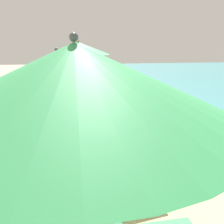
% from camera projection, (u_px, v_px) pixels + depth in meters
% --- Properties ---
extents(umbrella_third, '(2.25, 2.25, 2.85)m').
position_uv_depth(umbrella_third, '(75.00, 83.00, 1.79)').
color(umbrella_third, '#4C4C51').
rests_on(umbrella_third, ground).
extents(umbrella_fourth, '(2.59, 2.59, 2.67)m').
position_uv_depth(umbrella_fourth, '(57.00, 67.00, 5.11)').
color(umbrella_fourth, '#4C4C51').
rests_on(umbrella_fourth, ground).
extents(lounger_fourth_shoreside, '(1.62, 0.84, 0.63)m').
position_uv_depth(lounger_fourth_shoreside, '(107.00, 143.00, 6.88)').
color(lounger_fourth_shoreside, yellow).
rests_on(lounger_fourth_shoreside, ground).
extents(lounger_fourth_inland, '(1.69, 0.97, 0.62)m').
position_uv_depth(lounger_fourth_inland, '(115.00, 188.00, 4.72)').
color(lounger_fourth_inland, '#4CA572').
rests_on(lounger_fourth_inland, ground).
extents(umbrella_fifth, '(1.96, 1.96, 2.82)m').
position_uv_depth(umbrella_fifth, '(79.00, 48.00, 8.57)').
color(umbrella_fifth, olive).
rests_on(umbrella_fifth, ground).
extents(lounger_fifth_shoreside, '(1.41, 0.67, 0.54)m').
position_uv_depth(lounger_fifth_shoreside, '(92.00, 110.00, 10.17)').
color(lounger_fifth_shoreside, '#4CA572').
rests_on(lounger_fifth_shoreside, ground).
extents(lounger_fifth_inland, '(1.59, 0.63, 0.57)m').
position_uv_depth(lounger_fifth_inland, '(115.00, 125.00, 8.30)').
color(lounger_fifth_inland, white).
rests_on(lounger_fifth_inland, ground).
extents(umbrella_sixth, '(2.55, 2.55, 2.49)m').
position_uv_depth(umbrella_sixth, '(81.00, 55.00, 12.12)').
color(umbrella_sixth, olive).
rests_on(umbrella_sixth, ground).
extents(lounger_sixth_shoreside, '(1.68, 0.95, 0.63)m').
position_uv_depth(lounger_sixth_shoreside, '(95.00, 92.00, 13.63)').
color(lounger_sixth_shoreside, '#4CA572').
rests_on(lounger_sixth_shoreside, ground).
extents(lounger_sixth_inland, '(1.61, 0.77, 0.57)m').
position_uv_depth(lounger_sixth_inland, '(109.00, 102.00, 11.69)').
color(lounger_sixth_inland, '#4CA572').
rests_on(lounger_sixth_inland, ground).
extents(umbrella_farthest, '(2.03, 2.03, 2.52)m').
position_uv_depth(umbrella_farthest, '(76.00, 51.00, 15.64)').
color(umbrella_farthest, silver).
rests_on(umbrella_farthest, ground).
extents(lounger_farthest_shoreside, '(1.47, 0.69, 0.71)m').
position_uv_depth(lounger_farthest_shoreside, '(94.00, 81.00, 17.17)').
color(lounger_farthest_shoreside, '#4CA572').
rests_on(lounger_farthest_shoreside, ground).
extents(lounger_farthest_inland, '(1.55, 0.88, 0.66)m').
position_uv_depth(lounger_farthest_inland, '(88.00, 87.00, 15.28)').
color(lounger_farthest_inland, '#4CA572').
rests_on(lounger_farthest_inland, ground).
extents(person_walking_mid, '(0.41, 0.32, 1.66)m').
position_uv_depth(person_walking_mid, '(100.00, 68.00, 18.74)').
color(person_walking_mid, orange).
rests_on(person_walking_mid, ground).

